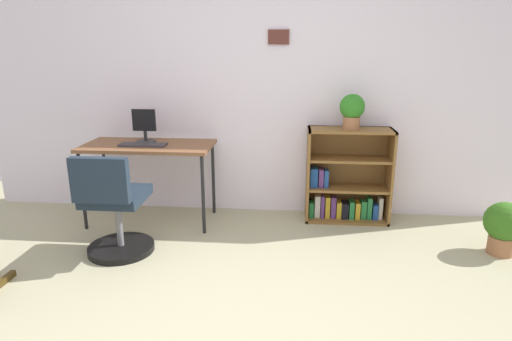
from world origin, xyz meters
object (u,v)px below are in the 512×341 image
desk (148,150)px  potted_plant_floor (504,225)px  bookshelf_low (346,180)px  keyboard (143,145)px  potted_plant_on_shelf (352,110)px  monitor (145,127)px  office_chair (115,212)px

desk → potted_plant_floor: desk is taller
desk → bookshelf_low: bearing=6.8°
keyboard → bookshelf_low: size_ratio=0.47×
potted_plant_on_shelf → potted_plant_floor: bearing=-27.3°
monitor → bookshelf_low: 1.92m
monitor → office_chair: 0.94m
potted_plant_on_shelf → monitor: bearing=-177.5°
bookshelf_low → potted_plant_floor: (1.16, -0.64, -0.14)m
keyboard → potted_plant_floor: bearing=-7.0°
desk → potted_plant_on_shelf: 1.86m
office_chair → desk: bearing=85.6°
office_chair → potted_plant_floor: office_chair is taller
monitor → potted_plant_floor: 3.12m
desk → potted_plant_on_shelf: (1.81, 0.16, 0.37)m
monitor → keyboard: bearing=-80.1°
potted_plant_on_shelf → potted_plant_floor: 1.52m
desk → monitor: monitor is taller
potted_plant_on_shelf → office_chair: bearing=-155.1°
monitor → potted_plant_on_shelf: size_ratio=0.97×
potted_plant_floor → keyboard: bearing=173.0°
potted_plant_floor → monitor: bearing=170.4°
monitor → keyboard: (0.03, -0.14, -0.13)m
desk → keyboard: bearing=-111.2°
keyboard → potted_plant_on_shelf: (1.84, 0.23, 0.30)m
desk → monitor: size_ratio=3.81×
office_chair → potted_plant_floor: size_ratio=1.97×
desk → keyboard: size_ratio=2.80×
desk → potted_plant_floor: 3.02m
desk → bookshelf_low: 1.84m
office_chair → potted_plant_on_shelf: potted_plant_on_shelf is taller
desk → keyboard: 0.09m
bookshelf_low → office_chair: bearing=-153.7°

